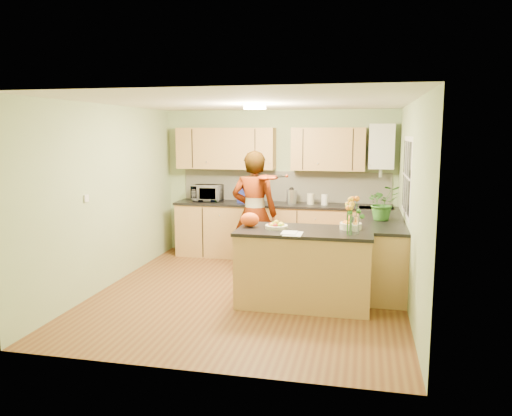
# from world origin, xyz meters

# --- Properties ---
(floor) EXTENTS (4.50, 4.50, 0.00)m
(floor) POSITION_xyz_m (0.00, 0.00, 0.00)
(floor) COLOR brown
(floor) RESTS_ON ground
(ceiling) EXTENTS (4.00, 4.50, 0.02)m
(ceiling) POSITION_xyz_m (0.00, 0.00, 2.50)
(ceiling) COLOR silver
(ceiling) RESTS_ON wall_back
(wall_back) EXTENTS (4.00, 0.02, 2.50)m
(wall_back) POSITION_xyz_m (0.00, 2.25, 1.25)
(wall_back) COLOR #95AB7A
(wall_back) RESTS_ON floor
(wall_front) EXTENTS (4.00, 0.02, 2.50)m
(wall_front) POSITION_xyz_m (0.00, -2.25, 1.25)
(wall_front) COLOR #95AB7A
(wall_front) RESTS_ON floor
(wall_left) EXTENTS (0.02, 4.50, 2.50)m
(wall_left) POSITION_xyz_m (-2.00, 0.00, 1.25)
(wall_left) COLOR #95AB7A
(wall_left) RESTS_ON floor
(wall_right) EXTENTS (0.02, 4.50, 2.50)m
(wall_right) POSITION_xyz_m (2.00, 0.00, 1.25)
(wall_right) COLOR #95AB7A
(wall_right) RESTS_ON floor
(back_counter) EXTENTS (3.64, 0.62, 0.94)m
(back_counter) POSITION_xyz_m (0.10, 1.95, 0.47)
(back_counter) COLOR #A57A42
(back_counter) RESTS_ON floor
(right_counter) EXTENTS (0.62, 2.24, 0.94)m
(right_counter) POSITION_xyz_m (1.70, 0.85, 0.47)
(right_counter) COLOR #A57A42
(right_counter) RESTS_ON floor
(splashback) EXTENTS (3.60, 0.02, 0.52)m
(splashback) POSITION_xyz_m (0.10, 2.23, 1.20)
(splashback) COLOR beige
(splashback) RESTS_ON back_counter
(upper_cabinets) EXTENTS (3.20, 0.34, 0.70)m
(upper_cabinets) POSITION_xyz_m (-0.18, 2.08, 1.85)
(upper_cabinets) COLOR #A57A42
(upper_cabinets) RESTS_ON wall_back
(boiler) EXTENTS (0.40, 0.30, 0.86)m
(boiler) POSITION_xyz_m (1.70, 2.09, 1.90)
(boiler) COLOR white
(boiler) RESTS_ON wall_back
(window_right) EXTENTS (0.01, 1.30, 1.05)m
(window_right) POSITION_xyz_m (1.99, 0.60, 1.55)
(window_right) COLOR white
(window_right) RESTS_ON wall_right
(light_switch) EXTENTS (0.02, 0.09, 0.09)m
(light_switch) POSITION_xyz_m (-1.99, -0.60, 1.30)
(light_switch) COLOR white
(light_switch) RESTS_ON wall_left
(ceiling_lamp) EXTENTS (0.30, 0.30, 0.07)m
(ceiling_lamp) POSITION_xyz_m (0.00, 0.30, 2.46)
(ceiling_lamp) COLOR #FFEABF
(ceiling_lamp) RESTS_ON ceiling
(peninsula_island) EXTENTS (1.65, 0.85, 0.95)m
(peninsula_island) POSITION_xyz_m (0.75, -0.26, 0.47)
(peninsula_island) COLOR #A57A42
(peninsula_island) RESTS_ON floor
(fruit_dish) EXTENTS (0.28, 0.28, 0.10)m
(fruit_dish) POSITION_xyz_m (0.40, -0.26, 0.99)
(fruit_dish) COLOR beige
(fruit_dish) RESTS_ON peninsula_island
(orange_bowl) EXTENTS (0.27, 0.27, 0.15)m
(orange_bowl) POSITION_xyz_m (1.30, -0.11, 1.01)
(orange_bowl) COLOR beige
(orange_bowl) RESTS_ON peninsula_island
(flower_vase) EXTENTS (0.26, 0.26, 0.48)m
(flower_vase) POSITION_xyz_m (1.35, -0.44, 1.26)
(flower_vase) COLOR silver
(flower_vase) RESTS_ON peninsula_island
(orange_bag) EXTENTS (0.30, 0.28, 0.18)m
(orange_bag) POSITION_xyz_m (0.05, -0.21, 1.04)
(orange_bag) COLOR #E84D13
(orange_bag) RESTS_ON peninsula_island
(papers) EXTENTS (0.21, 0.29, 0.01)m
(papers) POSITION_xyz_m (0.65, -0.56, 0.95)
(papers) COLOR white
(papers) RESTS_ON peninsula_island
(violinist) EXTENTS (0.69, 0.47, 1.87)m
(violinist) POSITION_xyz_m (-0.13, 0.85, 0.93)
(violinist) COLOR #E7B58D
(violinist) RESTS_ON floor
(violin) EXTENTS (0.62, 0.54, 0.16)m
(violin) POSITION_xyz_m (0.07, 0.63, 1.49)
(violin) COLOR #561105
(violin) RESTS_ON violinist
(microwave) EXTENTS (0.51, 0.35, 0.28)m
(microwave) POSITION_xyz_m (-1.22, 1.98, 1.08)
(microwave) COLOR white
(microwave) RESTS_ON back_counter
(blue_box) EXTENTS (0.34, 0.28, 0.24)m
(blue_box) POSITION_xyz_m (-0.48, 1.91, 1.06)
(blue_box) COLOR navy
(blue_box) RESTS_ON back_counter
(kettle) EXTENTS (0.17, 0.17, 0.32)m
(kettle) POSITION_xyz_m (0.26, 1.99, 1.07)
(kettle) COLOR silver
(kettle) RESTS_ON back_counter
(jar_cream) EXTENTS (0.15, 0.15, 0.18)m
(jar_cream) POSITION_xyz_m (0.59, 1.96, 1.03)
(jar_cream) COLOR beige
(jar_cream) RESTS_ON back_counter
(jar_white) EXTENTS (0.13, 0.13, 0.17)m
(jar_white) POSITION_xyz_m (0.82, 1.93, 1.03)
(jar_white) COLOR white
(jar_white) RESTS_ON back_counter
(potted_plant) EXTENTS (0.53, 0.50, 0.48)m
(potted_plant) POSITION_xyz_m (1.70, 0.66, 1.18)
(potted_plant) COLOR #2F6822
(potted_plant) RESTS_ON right_counter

